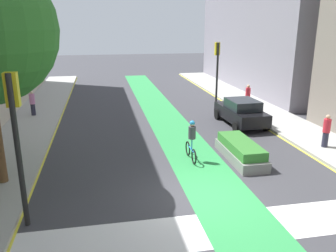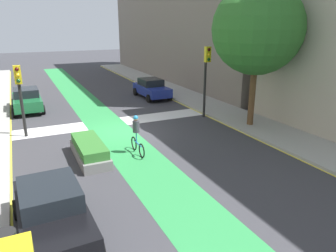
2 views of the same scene
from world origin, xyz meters
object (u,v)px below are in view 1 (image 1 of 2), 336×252
Objects in this scene: traffic_signal_near_left at (15,122)px; pedestrian_sidewalk_left_a at (32,103)px; cyclist_in_lane at (192,140)px; median_planter at (241,151)px; traffic_signal_far_right at (217,61)px; car_black_right_far at (241,112)px; pedestrian_sidewalk_right_b at (248,97)px; pedestrian_sidewalk_right_a at (326,131)px.

traffic_signal_near_left reaches higher than pedestrian_sidewalk_left_a.
cyclist_in_lane is 0.53× the size of median_planter.
traffic_signal_far_right is at bearing 76.65° from median_planter.
traffic_signal_near_left reaches higher than median_planter.
car_black_right_far is at bearing 48.40° from cyclist_in_lane.
median_planter is (-3.97, -8.41, -0.60)m from pedestrian_sidewalk_right_b.
traffic_signal_near_left is 17.35m from pedestrian_sidewalk_right_b.
pedestrian_sidewalk_right_b is 9.32m from median_planter.
pedestrian_sidewalk_right_b is (-0.48, 8.03, 0.05)m from pedestrian_sidewalk_right_a.
traffic_signal_far_right is 1.30× the size of median_planter.
median_planter is (8.36, 3.60, -2.79)m from traffic_signal_near_left.
car_black_right_far is at bearing 39.91° from traffic_signal_near_left.
pedestrian_sidewalk_right_b is at bearing -69.91° from traffic_signal_far_right.
traffic_signal_near_left reaches higher than cyclist_in_lane.
cyclist_in_lane is at bearing 172.40° from median_planter.
traffic_signal_near_left is 1.31× the size of median_planter.
cyclist_in_lane is at bearing 32.30° from traffic_signal_near_left.
traffic_signal_near_left is 13.35m from pedestrian_sidewalk_left_a.
traffic_signal_near_left is at bearing -156.67° from median_planter.
cyclist_in_lane is 2.28m from median_planter.
traffic_signal_far_right is 6.94m from car_black_right_far.
cyclist_in_lane is at bearing -48.13° from pedestrian_sidewalk_left_a.
cyclist_in_lane reaches higher than median_planter.
traffic_signal_near_left is at bearing -162.70° from pedestrian_sidewalk_right_a.
median_planter is (2.19, -0.29, -0.57)m from cyclist_in_lane.
pedestrian_sidewalk_right_b reaches higher than car_black_right_far.
pedestrian_sidewalk_right_a is (6.65, 0.09, -0.02)m from cyclist_in_lane.
traffic_signal_far_right is 2.81× the size of pedestrian_sidewalk_left_a.
traffic_signal_near_left is 13.90m from car_black_right_far.
traffic_signal_near_left is 7.62m from cyclist_in_lane.
pedestrian_sidewalk_right_b is at bearing 52.82° from cyclist_in_lane.
traffic_signal_near_left is at bearing -81.24° from pedestrian_sidewalk_left_a.
traffic_signal_far_right is at bearing 98.46° from pedestrian_sidewalk_right_a.
cyclist_in_lane reaches higher than pedestrian_sidewalk_right_b.
pedestrian_sidewalk_left_a is at bearing -170.18° from traffic_signal_far_right.
pedestrian_sidewalk_right_a is 0.94× the size of pedestrian_sidewalk_right_b.
traffic_signal_near_left is at bearing -147.70° from cyclist_in_lane.
car_black_right_far is at bearing -95.47° from traffic_signal_far_right.
traffic_signal_far_right is at bearing 66.44° from cyclist_in_lane.
traffic_signal_near_left is 2.46× the size of cyclist_in_lane.
median_planter is at bearing -175.05° from pedestrian_sidewalk_right_a.
traffic_signal_far_right reaches higher than car_black_right_far.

